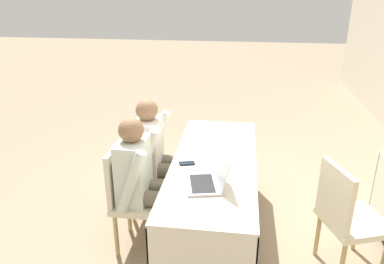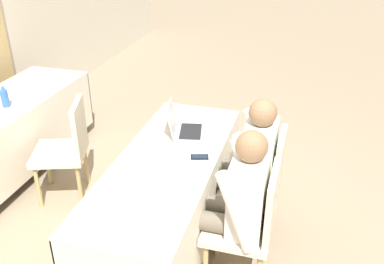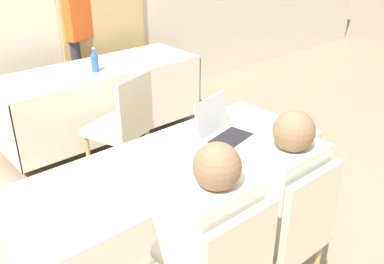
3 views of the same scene
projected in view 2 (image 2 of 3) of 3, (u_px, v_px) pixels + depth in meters
name	position (u px, v px, depth m)	size (l,w,h in m)	color
ground_plane	(169.00, 237.00, 3.40)	(24.00, 24.00, 0.00)	gray
conference_table_near	(167.00, 180.00, 3.15)	(1.92, 0.70, 0.72)	beige
conference_table_far	(8.00, 119.00, 4.07)	(1.92, 0.70, 0.72)	beige
laptop	(185.00, 128.00, 3.40)	(0.37, 0.36, 0.25)	#B7B7BC
cell_phone	(200.00, 157.00, 3.09)	(0.10, 0.14, 0.01)	black
paper_beside_laptop	(155.00, 178.00, 2.85)	(0.23, 0.31, 0.00)	white
water_bottle	(4.00, 97.00, 3.84)	(0.07, 0.07, 0.22)	#2D5BB7
chair_near_left	(250.00, 222.00, 2.80)	(0.44, 0.44, 0.90)	tan
chair_near_right	(261.00, 181.00, 3.22)	(0.44, 0.44, 0.90)	tan
chair_far_spare	(67.00, 146.00, 3.70)	(0.56, 0.56, 0.90)	tan
person_checkered_shirt	(236.00, 200.00, 2.75)	(0.50, 0.52, 1.16)	#665B4C
person_white_shirt	(248.00, 161.00, 3.17)	(0.50, 0.52, 1.16)	#665B4C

